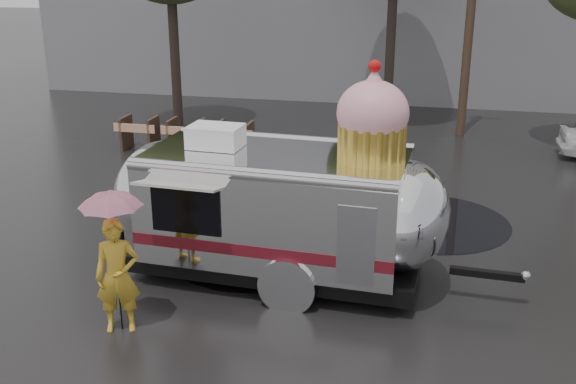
# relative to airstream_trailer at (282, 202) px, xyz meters

# --- Properties ---
(ground) EXTENTS (120.00, 120.00, 0.00)m
(ground) POSITION_rel_airstream_trailer_xyz_m (0.90, -2.61, -1.45)
(ground) COLOR black
(ground) RESTS_ON ground
(puddles) EXTENTS (7.33, 12.38, 0.01)m
(puddles) POSITION_rel_airstream_trailer_xyz_m (1.25, 0.78, -1.44)
(puddles) COLOR black
(puddles) RESTS_ON ground
(barricade_row) EXTENTS (4.30, 0.80, 1.00)m
(barricade_row) POSITION_rel_airstream_trailer_xyz_m (-4.65, 7.36, -0.92)
(barricade_row) COLOR #473323
(barricade_row) RESTS_ON ground
(airstream_trailer) EXTENTS (7.66, 3.02, 4.13)m
(airstream_trailer) POSITION_rel_airstream_trailer_xyz_m (0.00, 0.00, 0.00)
(airstream_trailer) COLOR silver
(airstream_trailer) RESTS_ON ground
(person_left) EXTENTS (0.79, 0.65, 1.87)m
(person_left) POSITION_rel_airstream_trailer_xyz_m (-2.07, -2.39, -0.51)
(person_left) COLOR gold
(person_left) RESTS_ON ground
(umbrella_pink) EXTENTS (1.17, 1.17, 2.35)m
(umbrella_pink) POSITION_rel_airstream_trailer_xyz_m (-2.07, -2.39, 0.50)
(umbrella_pink) COLOR pink
(umbrella_pink) RESTS_ON ground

